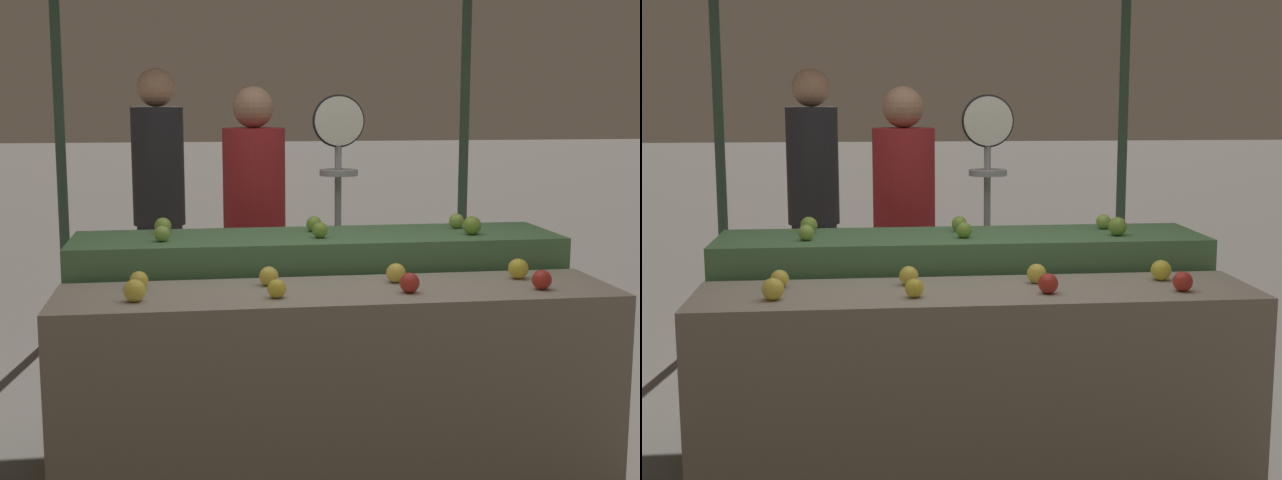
% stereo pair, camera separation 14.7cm
% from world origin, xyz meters
% --- Properties ---
extents(display_counter_front, '(2.19, 0.55, 0.86)m').
position_xyz_m(display_counter_front, '(0.00, 0.00, 0.43)').
color(display_counter_front, gray).
rests_on(display_counter_front, ground_plane).
extents(display_counter_back, '(2.19, 0.55, 0.98)m').
position_xyz_m(display_counter_back, '(0.00, 0.60, 0.49)').
color(display_counter_back, '#4C7A4C').
rests_on(display_counter_back, ground_plane).
extents(apple_front_0, '(0.08, 0.08, 0.08)m').
position_xyz_m(apple_front_0, '(-0.78, -0.10, 0.90)').
color(apple_front_0, yellow).
rests_on(apple_front_0, display_counter_front).
extents(apple_front_1, '(0.07, 0.07, 0.07)m').
position_xyz_m(apple_front_1, '(-0.25, -0.11, 0.89)').
color(apple_front_1, gold).
rests_on(apple_front_1, display_counter_front).
extents(apple_front_2, '(0.08, 0.08, 0.08)m').
position_xyz_m(apple_front_2, '(0.26, -0.10, 0.90)').
color(apple_front_2, '#B72D23').
rests_on(apple_front_2, display_counter_front).
extents(apple_front_3, '(0.08, 0.08, 0.08)m').
position_xyz_m(apple_front_3, '(0.79, -0.11, 0.90)').
color(apple_front_3, '#B72D23').
rests_on(apple_front_3, display_counter_front).
extents(apple_front_4, '(0.07, 0.07, 0.07)m').
position_xyz_m(apple_front_4, '(-0.77, 0.12, 0.89)').
color(apple_front_4, yellow).
rests_on(apple_front_4, display_counter_front).
extents(apple_front_5, '(0.08, 0.08, 0.08)m').
position_xyz_m(apple_front_5, '(-0.26, 0.11, 0.90)').
color(apple_front_5, yellow).
rests_on(apple_front_5, display_counter_front).
extents(apple_front_6, '(0.08, 0.08, 0.08)m').
position_xyz_m(apple_front_6, '(0.25, 0.10, 0.90)').
color(apple_front_6, yellow).
rests_on(apple_front_6, display_counter_front).
extents(apple_front_7, '(0.08, 0.08, 0.08)m').
position_xyz_m(apple_front_7, '(0.77, 0.10, 0.90)').
color(apple_front_7, gold).
rests_on(apple_front_7, display_counter_front).
extents(apple_back_0, '(0.07, 0.07, 0.07)m').
position_xyz_m(apple_back_0, '(-0.69, 0.50, 1.02)').
color(apple_back_0, '#8EB247').
rests_on(apple_back_0, display_counter_back).
extents(apple_back_1, '(0.07, 0.07, 0.07)m').
position_xyz_m(apple_back_1, '(-0.00, 0.50, 1.02)').
color(apple_back_1, '#7AA338').
rests_on(apple_back_1, display_counter_back).
extents(apple_back_2, '(0.08, 0.08, 0.08)m').
position_xyz_m(apple_back_2, '(0.70, 0.50, 1.03)').
color(apple_back_2, '#7AA338').
rests_on(apple_back_2, display_counter_back).
extents(apple_back_3, '(0.08, 0.08, 0.08)m').
position_xyz_m(apple_back_3, '(-0.69, 0.72, 1.02)').
color(apple_back_3, '#84AD3D').
rests_on(apple_back_3, display_counter_back).
extents(apple_back_4, '(0.07, 0.07, 0.07)m').
position_xyz_m(apple_back_4, '(0.00, 0.70, 1.02)').
color(apple_back_4, '#7AA338').
rests_on(apple_back_4, display_counter_back).
extents(apple_back_5, '(0.07, 0.07, 0.07)m').
position_xyz_m(apple_back_5, '(0.69, 0.71, 1.02)').
color(apple_back_5, '#8EB247').
rests_on(apple_back_5, display_counter_back).
extents(produce_scale, '(0.27, 0.20, 1.62)m').
position_xyz_m(produce_scale, '(0.20, 1.21, 1.17)').
color(produce_scale, '#99999E').
rests_on(produce_scale, ground_plane).
extents(person_vendor_at_scale, '(0.39, 0.39, 1.66)m').
position_xyz_m(person_vendor_at_scale, '(-0.23, 1.35, 0.96)').
color(person_vendor_at_scale, '#2D2D38').
rests_on(person_vendor_at_scale, ground_plane).
extents(person_customer_left, '(0.43, 0.43, 1.78)m').
position_xyz_m(person_customer_left, '(-0.76, 2.18, 1.05)').
color(person_customer_left, '#2D2D38').
rests_on(person_customer_left, ground_plane).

